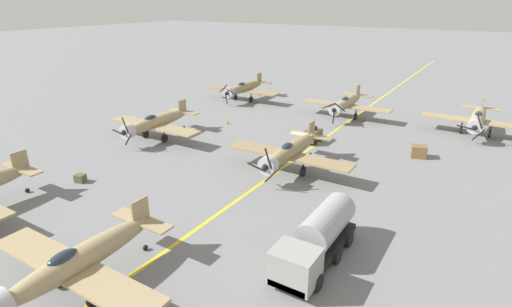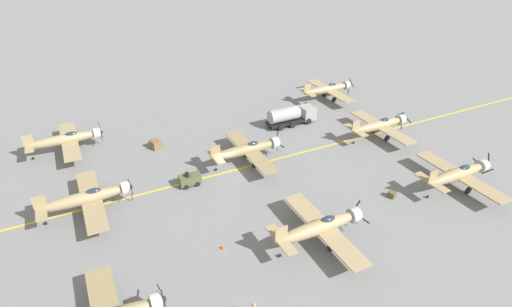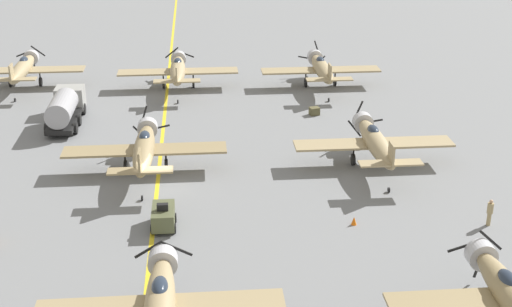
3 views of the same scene
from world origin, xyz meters
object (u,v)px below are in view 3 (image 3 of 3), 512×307
object	(u,v)px
fuel_tanker	(65,107)
tow_tractor	(163,216)
supply_crate_by_tanker	(314,111)
airplane_mid_center	(144,148)
airplane_mid_right	(375,141)
airplane_far_left	(23,68)
airplane_near_center	(160,307)
airplane_far_right	(321,68)
ground_crew_walking	(490,211)
traffic_cone	(354,221)
airplane_far_center	(178,70)

from	to	relation	value
fuel_tanker	tow_tractor	world-z (taller)	fuel_tanker
supply_crate_by_tanker	airplane_mid_center	bearing A→B (deg)	-141.03
airplane_mid_right	fuel_tanker	world-z (taller)	airplane_mid_right
airplane_far_left	supply_crate_by_tanker	bearing A→B (deg)	-32.00
airplane_near_center	fuel_tanker	bearing A→B (deg)	111.70
airplane_far_right	fuel_tanker	size ratio (longest dim) A/B	1.50
airplane_far_right	airplane_mid_right	size ratio (longest dim) A/B	1.00
airplane_far_right	fuel_tanker	xyz separation A→B (m)	(-24.02, -8.67, -0.50)
airplane_far_left	tow_tractor	xyz separation A→B (m)	(15.06, -30.93, -1.22)
airplane_far_right	tow_tractor	distance (m)	32.11
ground_crew_walking	supply_crate_by_tanker	distance (m)	23.01
tow_tractor	traffic_cone	world-z (taller)	tow_tractor
airplane_near_center	traffic_cone	size ratio (longest dim) A/B	21.82
airplane_mid_center	airplane_far_center	bearing A→B (deg)	100.72
airplane_far_right	airplane_far_center	world-z (taller)	airplane_far_right
airplane_near_center	airplane_mid_center	xyz separation A→B (m)	(-1.92, 20.08, 0.00)
airplane_mid_center	fuel_tanker	distance (m)	13.54
ground_crew_walking	airplane_far_right	bearing A→B (deg)	100.85
airplane_mid_right	tow_tractor	bearing A→B (deg)	-163.06
airplane_mid_right	traffic_cone	xyz separation A→B (m)	(-3.42, -9.01, -1.74)
airplane_far_left	ground_crew_walking	size ratio (longest dim) A/B	6.69
airplane_far_right	traffic_cone	size ratio (longest dim) A/B	21.82
airplane_mid_center	ground_crew_walking	bearing A→B (deg)	-7.70
tow_tractor	ground_crew_walking	size ratio (longest dim) A/B	1.45
supply_crate_by_tanker	airplane_far_left	bearing A→B (deg)	159.11
tow_tractor	airplane_far_center	bearing A→B (deg)	89.08
airplane_mid_right	ground_crew_walking	distance (m)	11.09
airplane_far_right	tow_tractor	bearing A→B (deg)	-101.53
airplane_far_left	airplane_near_center	bearing A→B (deg)	-81.20
airplane_mid_right	supply_crate_by_tanker	bearing A→B (deg)	90.85
tow_tractor	fuel_tanker	bearing A→B (deg)	114.91
airplane_far_center	tow_tractor	world-z (taller)	airplane_far_center
airplane_mid_right	ground_crew_walking	xyz separation A→B (m)	(5.09, -9.80, -1.03)
airplane_mid_right	airplane_near_center	xyz separation A→B (m)	(-15.17, -19.92, 0.00)
airplane_mid_right	supply_crate_by_tanker	world-z (taller)	airplane_mid_right
airplane_near_center	ground_crew_walking	size ratio (longest dim) A/B	6.69
airplane_far_left	supply_crate_by_tanker	distance (m)	29.95
airplane_far_center	supply_crate_by_tanker	bearing A→B (deg)	-42.49
airplane_near_center	fuel_tanker	size ratio (longest dim) A/B	1.50
airplane_far_left	airplane_near_center	size ratio (longest dim) A/B	1.00
fuel_tanker	supply_crate_by_tanker	size ratio (longest dim) A/B	9.49
airplane_far_right	ground_crew_walking	bearing A→B (deg)	-63.13
airplane_mid_right	fuel_tanker	distance (m)	27.16
tow_tractor	supply_crate_by_tanker	size ratio (longest dim) A/B	3.09
airplane_far_left	airplane_mid_center	distance (m)	26.11
ground_crew_walking	airplane_near_center	bearing A→B (deg)	-153.45
airplane_near_center	airplane_mid_center	distance (m)	20.17
traffic_cone	airplane_near_center	bearing A→B (deg)	-137.12
airplane_far_left	airplane_mid_right	xyz separation A→B (m)	(30.54, -22.55, -0.00)
airplane_near_center	tow_tractor	size ratio (longest dim) A/B	4.62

